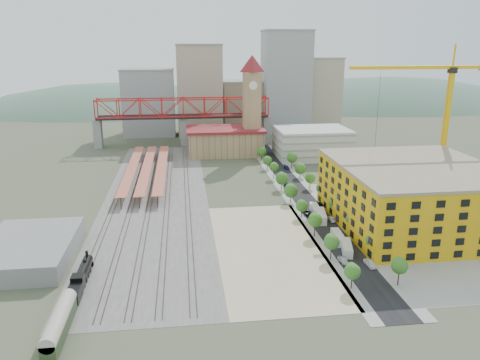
{
  "coord_description": "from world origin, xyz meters",
  "views": [
    {
      "loc": [
        -26.04,
        -145.21,
        52.96
      ],
      "look_at": [
        -7.73,
        0.72,
        10.0
      ],
      "focal_mm": 35.0,
      "sensor_mm": 36.0,
      "label": 1
    }
  ],
  "objects": [
    {
      "name": "ground",
      "position": [
        0.0,
        0.0,
        0.0
      ],
      "size": [
        400.0,
        400.0,
        0.0
      ],
      "primitive_type": "plane",
      "color": "#474C38",
      "rests_on": "ground"
    },
    {
      "name": "locomotive",
      "position": [
        -50.0,
        -45.71,
        1.93
      ],
      "size": [
        2.68,
        20.65,
        5.16
      ],
      "color": "black",
      "rests_on": "ground"
    },
    {
      "name": "car_1",
      "position": [
        13.0,
        -42.25,
        0.65
      ],
      "size": [
        1.63,
        4.04,
        1.31
      ],
      "primitive_type": "imported",
      "rotation": [
        0.0,
        0.0,
        0.06
      ],
      "color": "gray",
      "rests_on": "ground"
    },
    {
      "name": "car_3",
      "position": [
        13.0,
        21.67,
        0.72
      ],
      "size": [
        2.29,
        5.1,
        1.45
      ],
      "primitive_type": "imported",
      "rotation": [
        0.0,
        0.0,
        -0.05
      ],
      "color": "#1B1F4F",
      "rests_on": "ground"
    },
    {
      "name": "parking_garage",
      "position": [
        36.0,
        70.0,
        7.0
      ],
      "size": [
        34.0,
        26.0,
        14.0
      ],
      "primitive_type": "cube",
      "color": "silver",
      "rests_on": "ground"
    },
    {
      "name": "site_trailer_c",
      "position": [
        16.0,
        -12.97,
        1.36
      ],
      "size": [
        4.43,
        10.29,
        2.73
      ],
      "primitive_type": "cube",
      "rotation": [
        0.0,
        0.0,
        -0.19
      ],
      "color": "silver",
      "rests_on": "ground"
    },
    {
      "name": "car_4",
      "position": [
        19.0,
        -45.14,
        0.79
      ],
      "size": [
        2.44,
        4.83,
        1.58
      ],
      "primitive_type": "imported",
      "rotation": [
        0.0,
        0.0,
        0.13
      ],
      "color": "white",
      "rests_on": "ground"
    },
    {
      "name": "car_0",
      "position": [
        13.0,
        -42.33,
        0.66
      ],
      "size": [
        2.07,
        4.04,
        1.32
      ],
      "primitive_type": "imported",
      "rotation": [
        0.0,
        0.0,
        0.14
      ],
      "color": "silver",
      "rests_on": "ground"
    },
    {
      "name": "platform_canopies",
      "position": [
        -41.0,
        45.0,
        3.99
      ],
      "size": [
        16.0,
        80.0,
        4.12
      ],
      "color": "#C65C4C",
      "rests_on": "ground"
    },
    {
      "name": "warehouse",
      "position": [
        -66.0,
        -30.0,
        2.5
      ],
      "size": [
        22.0,
        32.0,
        5.0
      ],
      "primitive_type": "cube",
      "color": "gray",
      "rests_on": "ground"
    },
    {
      "name": "car_6",
      "position": [
        19.0,
        -1.84,
        0.77
      ],
      "size": [
        3.39,
        5.9,
        1.55
      ],
      "primitive_type": "imported",
      "rotation": [
        0.0,
        0.0,
        -0.15
      ],
      "color": "black",
      "rests_on": "ground"
    },
    {
      "name": "station_hall",
      "position": [
        -5.0,
        82.0,
        6.67
      ],
      "size": [
        38.0,
        24.0,
        13.1
      ],
      "color": "tan",
      "rests_on": "ground"
    },
    {
      "name": "coach",
      "position": [
        -50.0,
        -65.6,
        2.87
      ],
      "size": [
        2.96,
        17.21,
        5.4
      ],
      "color": "#2A3A1F",
      "rests_on": "ground"
    },
    {
      "name": "site_trailer_b",
      "position": [
        16.0,
        -29.36,
        1.21
      ],
      "size": [
        2.96,
        8.99,
        2.42
      ],
      "primitive_type": "cube",
      "rotation": [
        0.0,
        0.0,
        -0.07
      ],
      "color": "silver",
      "rests_on": "ground"
    },
    {
      "name": "sidewalk_west",
      "position": [
        10.5,
        15.0,
        0.02
      ],
      "size": [
        3.0,
        170.0,
        0.04
      ],
      "primitive_type": "cube",
      "color": "gray",
      "rests_on": "ground"
    },
    {
      "name": "sidewalk_east",
      "position": [
        21.5,
        15.0,
        0.02
      ],
      "size": [
        3.0,
        170.0,
        0.04
      ],
      "primitive_type": "cube",
      "color": "gray",
      "rests_on": "ground"
    },
    {
      "name": "ballast_strip",
      "position": [
        -36.0,
        17.5,
        0.03
      ],
      "size": [
        36.0,
        165.0,
        0.06
      ],
      "primitive_type": "cube",
      "color": "#605E59",
      "rests_on": "ground"
    },
    {
      "name": "street_asphalt",
      "position": [
        16.0,
        15.0,
        0.03
      ],
      "size": [
        12.0,
        170.0,
        0.06
      ],
      "primitive_type": "cube",
      "color": "black",
      "rests_on": "ground"
    },
    {
      "name": "construction_pad",
      "position": [
        45.0,
        -20.0,
        0.03
      ],
      "size": [
        50.0,
        90.0,
        0.06
      ],
      "primitive_type": "cube",
      "color": "gray",
      "rests_on": "ground"
    },
    {
      "name": "car_2",
      "position": [
        13.0,
        -7.45,
        0.68
      ],
      "size": [
        2.61,
        5.08,
        1.37
      ],
      "primitive_type": "imported",
      "rotation": [
        0.0,
        0.0,
        0.07
      ],
      "color": "black",
      "rests_on": "ground"
    },
    {
      "name": "dirt_lot",
      "position": [
        -4.0,
        -31.5,
        0.03
      ],
      "size": [
        28.0,
        67.0,
        0.06
      ],
      "primitive_type": "cube",
      "color": "tan",
      "rests_on": "ground"
    },
    {
      "name": "site_trailer_d",
      "position": [
        16.0,
        -6.73,
        1.22
      ],
      "size": [
        3.06,
        9.07,
        2.44
      ],
      "primitive_type": "cube",
      "rotation": [
        0.0,
        0.0,
        -0.08
      ],
      "color": "silver",
      "rests_on": "ground"
    },
    {
      "name": "rail_tracks",
      "position": [
        -37.8,
        17.5,
        0.15
      ],
      "size": [
        26.56,
        160.0,
        0.18
      ],
      "color": "#382B23",
      "rests_on": "ground"
    },
    {
      "name": "car_7",
      "position": [
        19.0,
        49.04,
        0.66
      ],
      "size": [
        1.89,
        4.57,
        1.32
      ],
      "primitive_type": "imported",
      "rotation": [
        0.0,
        0.0,
        0.01
      ],
      "color": "navy",
      "rests_on": "ground"
    },
    {
      "name": "site_trailer_a",
      "position": [
        16.0,
        -36.45,
        1.23
      ],
      "size": [
        4.51,
        9.28,
        2.46
      ],
      "primitive_type": "cube",
      "rotation": [
        0.0,
        0.0,
        -0.25
      ],
      "color": "silver",
      "rests_on": "ground"
    },
    {
      "name": "truss_bridge",
      "position": [
        -25.0,
        105.0,
        18.86
      ],
      "size": [
        94.0,
        9.6,
        25.6
      ],
      "color": "gray",
      "rests_on": "ground"
    },
    {
      "name": "tower_crane",
      "position": [
        63.46,
        8.81,
        32.65
      ],
      "size": [
        49.55,
        2.47,
        52.9
      ],
      "color": "#F3B40F",
      "rests_on": "ground"
    },
    {
      "name": "car_5",
      "position": [
        19.0,
        -14.41,
        0.7
      ],
      "size": [
        1.52,
        4.24,
        1.39
      ],
      "primitive_type": "imported",
      "rotation": [
        0.0,
        0.0,
        -0.01
      ],
      "color": "#949398",
      "rests_on": "ground"
    },
    {
      "name": "skyline",
      "position": [
        7.47,
        142.31,
        22.81
      ],
      "size": [
        133.0,
        46.0,
        60.0
      ],
      "color": "#9EA0A3",
      "rests_on": "ground"
    },
    {
      "name": "street_trees",
      "position": [
        16.0,
        5.0,
        0.0
      ],
      "size": [
        15.4,
        124.4,
        8.0
      ],
      "color": "#235A1B",
      "rests_on": "ground"
    },
    {
      "name": "clock_tower",
      "position": [
        8.0,
        79.99,
        28.7
      ],
      "size": [
        12.0,
        12.0,
        52.0
      ],
      "color": "tan",
      "rests_on": "ground"
    },
    {
      "name": "construction_building",
      "position": [
        42.0,
        -20.0,
        9.41
      ],
      "size": [
        44.6,
        50.6,
        18.8
      ],
      "color": "gold",
      "rests_on": "ground"
    },
    {
      "name": "distant_hills",
      "position": [
        45.28,
        260.0,
        -79.54
      ],
      "size": [
        647.0,
        264.0,
        227.0
      ],
      "color": "#4C6B59",
      "rests_on": "ground"
    }
  ]
}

